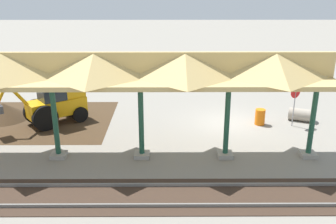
{
  "coord_description": "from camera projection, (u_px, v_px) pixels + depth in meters",
  "views": [
    {
      "loc": [
        3.63,
        20.09,
        7.74
      ],
      "look_at": [
        3.53,
        2.63,
        1.6
      ],
      "focal_mm": 40.0,
      "sensor_mm": 36.0,
      "label": 1
    }
  ],
  "objects": [
    {
      "name": "concrete_pipe",
      "position": [
        301.0,
        115.0,
        21.78
      ],
      "size": [
        1.52,
        1.2,
        0.73
      ],
      "color": "#9E9384",
      "rests_on": "ground"
    },
    {
      "name": "stop_sign",
      "position": [
        295.0,
        96.0,
        20.53
      ],
      "size": [
        0.66,
        0.43,
        2.4
      ],
      "color": "gray",
      "rests_on": "ground"
    },
    {
      "name": "platform_canopy",
      "position": [
        140.0,
        69.0,
        16.01
      ],
      "size": [
        16.67,
        3.2,
        4.9
      ],
      "color": "#9E998E",
      "rests_on": "ground"
    },
    {
      "name": "dirt_mound",
      "position": [
        5.0,
        118.0,
        22.25
      ],
      "size": [
        5.87,
        5.87,
        1.89
      ],
      "primitive_type": "cone",
      "color": "#42301E",
      "rests_on": "ground"
    },
    {
      "name": "traffic_barrel",
      "position": [
        260.0,
        117.0,
        21.18
      ],
      "size": [
        0.56,
        0.56,
        0.9
      ],
      "primitive_type": "cylinder",
      "color": "orange",
      "rests_on": "ground"
    },
    {
      "name": "rail_tracks",
      "position": [
        261.0,
        196.0,
        14.21
      ],
      "size": [
        60.0,
        2.58,
        0.15
      ],
      "color": "slate",
      "rests_on": "ground"
    },
    {
      "name": "ground_plane",
      "position": [
        229.0,
        123.0,
        21.54
      ],
      "size": [
        120.0,
        120.0,
        0.0
      ],
      "primitive_type": "plane",
      "color": "gray"
    },
    {
      "name": "dirt_work_zone",
      "position": [
        31.0,
        120.0,
        21.92
      ],
      "size": [
        9.37,
        7.0,
        0.01
      ],
      "primitive_type": "cube",
      "color": "#42301E",
      "rests_on": "ground"
    },
    {
      "name": "backhoe",
      "position": [
        54.0,
        102.0,
        21.08
      ],
      "size": [
        4.75,
        4.04,
        2.82
      ],
      "color": "orange",
      "rests_on": "ground"
    }
  ]
}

